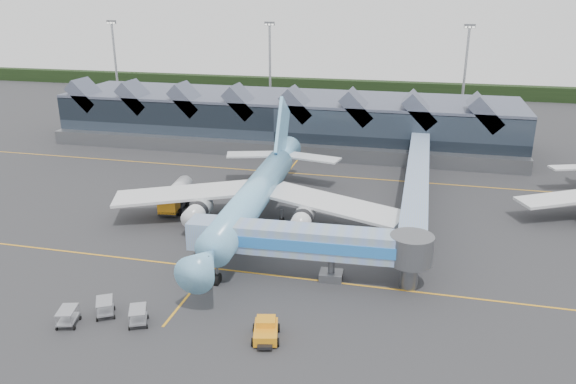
% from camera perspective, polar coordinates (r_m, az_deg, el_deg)
% --- Properties ---
extents(ground, '(260.00, 260.00, 0.00)m').
position_cam_1_polar(ground, '(70.06, -5.54, -4.78)').
color(ground, '#28282A').
rests_on(ground, ground).
extents(taxi_stripes, '(120.00, 60.00, 0.01)m').
position_cam_1_polar(taxi_stripes, '(78.81, -3.19, -1.87)').
color(taxi_stripes, orange).
rests_on(taxi_stripes, ground).
extents(tree_line_far, '(260.00, 4.00, 4.00)m').
position_cam_1_polar(tree_line_far, '(173.58, 6.46, 10.57)').
color(tree_line_far, black).
rests_on(tree_line_far, ground).
extents(terminal, '(90.00, 22.25, 12.52)m').
position_cam_1_polar(terminal, '(113.28, -0.25, 7.39)').
color(terminal, black).
rests_on(terminal, ground).
extents(light_masts, '(132.40, 42.56, 22.45)m').
position_cam_1_polar(light_masts, '(124.02, 13.55, 11.49)').
color(light_masts, '#9C9FA5').
rests_on(light_masts, ground).
extents(main_airliner, '(39.09, 44.95, 14.44)m').
position_cam_1_polar(main_airliner, '(72.88, -3.24, -0.13)').
color(main_airliner, '#70B5E3').
rests_on(main_airliner, ground).
extents(jet_bridge, '(25.77, 4.88, 5.91)m').
position_cam_1_polar(jet_bridge, '(58.82, 3.43, -5.27)').
color(jet_bridge, '#7D99D0').
rests_on(jet_bridge, ground).
extents(fuel_truck, '(3.84, 10.19, 3.38)m').
position_cam_1_polar(fuel_truck, '(80.99, -11.20, -0.20)').
color(fuel_truck, black).
rests_on(fuel_truck, ground).
extents(pushback_tug, '(3.03, 4.09, 1.67)m').
position_cam_1_polar(pushback_tug, '(50.83, -2.27, -13.90)').
color(pushback_tug, orange).
rests_on(pushback_tug, ground).
extents(baggage_carts, '(8.37, 4.94, 1.62)m').
position_cam_1_polar(baggage_carts, '(55.64, -18.20, -11.57)').
color(baggage_carts, '#9C9DA4').
rests_on(baggage_carts, ground).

